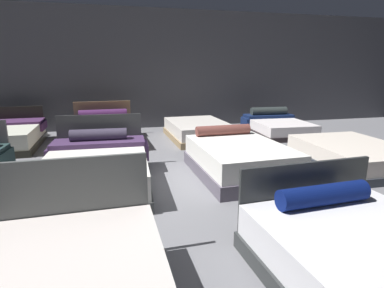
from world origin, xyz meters
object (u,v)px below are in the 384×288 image
(bed_7, at_px, (354,155))
(bed_11, at_px, (277,126))
(bed_6, at_px, (239,159))
(bed_9, at_px, (105,132))
(bed_5, at_px, (97,169))
(bed_8, at_px, (2,137))
(bed_2, at_px, (376,264))
(bed_10, at_px, (198,130))

(bed_7, height_order, bed_11, bed_11)
(bed_6, height_order, bed_9, bed_9)
(bed_5, relative_size, bed_6, 1.09)
(bed_7, bearing_deg, bed_8, 157.48)
(bed_11, bearing_deg, bed_5, -145.46)
(bed_5, distance_m, bed_11, 5.54)
(bed_9, bearing_deg, bed_7, -35.78)
(bed_2, distance_m, bed_9, 6.32)
(bed_9, height_order, bed_10, bed_9)
(bed_11, bearing_deg, bed_9, -177.31)
(bed_6, xyz_separation_m, bed_8, (-4.62, 3.03, -0.02))
(bed_8, distance_m, bed_9, 2.30)
(bed_2, height_order, bed_11, bed_2)
(bed_2, bearing_deg, bed_7, 48.23)
(bed_6, distance_m, bed_9, 3.75)
(bed_5, relative_size, bed_9, 1.05)
(bed_5, bearing_deg, bed_6, 1.40)
(bed_11, bearing_deg, bed_7, -88.11)
(bed_7, relative_size, bed_11, 1.07)
(bed_7, bearing_deg, bed_5, -179.29)
(bed_9, xyz_separation_m, bed_11, (4.68, 0.01, -0.05))
(bed_6, bearing_deg, bed_7, -2.55)
(bed_2, height_order, bed_9, bed_9)
(bed_6, distance_m, bed_10, 2.86)
(bed_6, height_order, bed_8, bed_8)
(bed_9, bearing_deg, bed_8, 174.65)
(bed_10, xyz_separation_m, bed_11, (2.33, 0.09, 0.00))
(bed_5, xyz_separation_m, bed_11, (4.70, 2.94, -0.05))
(bed_2, xyz_separation_m, bed_11, (2.37, 5.90, -0.02))
(bed_9, bearing_deg, bed_10, -5.23)
(bed_2, height_order, bed_5, bed_5)
(bed_8, height_order, bed_10, bed_8)
(bed_7, height_order, bed_9, bed_9)
(bed_11, bearing_deg, bed_8, -178.05)
(bed_10, height_order, bed_11, bed_11)
(bed_9, bearing_deg, bed_5, -93.70)
(bed_10, bearing_deg, bed_6, -93.02)
(bed_2, relative_size, bed_9, 0.97)
(bed_7, xyz_separation_m, bed_11, (0.03, 2.97, 0.02))
(bed_2, relative_size, bed_7, 0.94)
(bed_10, bearing_deg, bed_9, 175.59)
(bed_5, relative_size, bed_7, 1.02)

